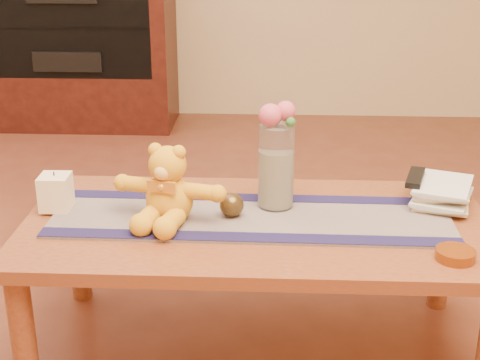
{
  "coord_description": "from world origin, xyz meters",
  "views": [
    {
      "loc": [
        0.04,
        -1.91,
        1.32
      ],
      "look_at": [
        -0.05,
        0.0,
        0.58
      ],
      "focal_mm": 52.28,
      "sensor_mm": 36.0,
      "label": 1
    }
  ],
  "objects_px": {
    "glass_vase": "(276,166)",
    "pillar_candle": "(56,192)",
    "book_bottom": "(414,198)",
    "bronze_ball": "(232,205)",
    "teddy_bear": "(169,184)",
    "tv_remote": "(415,177)",
    "amber_dish": "(455,255)"
  },
  "relations": [
    {
      "from": "bronze_ball",
      "to": "book_bottom",
      "type": "distance_m",
      "value": 0.6
    },
    {
      "from": "pillar_candle",
      "to": "tv_remote",
      "type": "height_order",
      "value": "pillar_candle"
    },
    {
      "from": "amber_dish",
      "to": "tv_remote",
      "type": "bearing_deg",
      "value": 95.95
    },
    {
      "from": "teddy_bear",
      "to": "bronze_ball",
      "type": "xyz_separation_m",
      "value": [
        0.18,
        0.02,
        -0.07
      ]
    },
    {
      "from": "tv_remote",
      "to": "amber_dish",
      "type": "relative_size",
      "value": 1.51
    },
    {
      "from": "pillar_candle",
      "to": "glass_vase",
      "type": "relative_size",
      "value": 0.42
    },
    {
      "from": "pillar_candle",
      "to": "bronze_ball",
      "type": "distance_m",
      "value": 0.54
    },
    {
      "from": "teddy_bear",
      "to": "pillar_candle",
      "type": "xyz_separation_m",
      "value": [
        -0.36,
        0.06,
        -0.06
      ]
    },
    {
      "from": "glass_vase",
      "to": "book_bottom",
      "type": "bearing_deg",
      "value": 9.57
    },
    {
      "from": "glass_vase",
      "to": "tv_remote",
      "type": "bearing_deg",
      "value": 8.42
    },
    {
      "from": "teddy_bear",
      "to": "amber_dish",
      "type": "xyz_separation_m",
      "value": [
        0.79,
        -0.21,
        -0.1
      ]
    },
    {
      "from": "tv_remote",
      "to": "teddy_bear",
      "type": "bearing_deg",
      "value": -149.97
    },
    {
      "from": "pillar_candle",
      "to": "amber_dish",
      "type": "bearing_deg",
      "value": -13.08
    },
    {
      "from": "amber_dish",
      "to": "glass_vase",
      "type": "bearing_deg",
      "value": 146.1
    },
    {
      "from": "pillar_candle",
      "to": "glass_vase",
      "type": "bearing_deg",
      "value": 4.56
    },
    {
      "from": "glass_vase",
      "to": "pillar_candle",
      "type": "bearing_deg",
      "value": -175.44
    },
    {
      "from": "glass_vase",
      "to": "teddy_bear",
      "type": "bearing_deg",
      "value": -160.68
    },
    {
      "from": "glass_vase",
      "to": "amber_dish",
      "type": "bearing_deg",
      "value": -33.9
    },
    {
      "from": "bronze_ball",
      "to": "teddy_bear",
      "type": "bearing_deg",
      "value": -172.46
    },
    {
      "from": "book_bottom",
      "to": "amber_dish",
      "type": "distance_m",
      "value": 0.4
    },
    {
      "from": "teddy_bear",
      "to": "tv_remote",
      "type": "distance_m",
      "value": 0.77
    },
    {
      "from": "bronze_ball",
      "to": "tv_remote",
      "type": "distance_m",
      "value": 0.59
    },
    {
      "from": "teddy_bear",
      "to": "tv_remote",
      "type": "bearing_deg",
      "value": 27.07
    },
    {
      "from": "teddy_bear",
      "to": "pillar_candle",
      "type": "bearing_deg",
      "value": -174.97
    },
    {
      "from": "pillar_candle",
      "to": "glass_vase",
      "type": "xyz_separation_m",
      "value": [
        0.67,
        0.05,
        0.08
      ]
    },
    {
      "from": "pillar_candle",
      "to": "bronze_ball",
      "type": "height_order",
      "value": "pillar_candle"
    },
    {
      "from": "book_bottom",
      "to": "glass_vase",
      "type": "bearing_deg",
      "value": -156.49
    },
    {
      "from": "teddy_bear",
      "to": "tv_remote",
      "type": "height_order",
      "value": "teddy_bear"
    },
    {
      "from": "book_bottom",
      "to": "amber_dish",
      "type": "relative_size",
      "value": 2.1
    },
    {
      "from": "bronze_ball",
      "to": "pillar_candle",
      "type": "bearing_deg",
      "value": 176.59
    },
    {
      "from": "glass_vase",
      "to": "book_bottom",
      "type": "xyz_separation_m",
      "value": [
        0.44,
        0.07,
        -0.13
      ]
    },
    {
      "from": "glass_vase",
      "to": "book_bottom",
      "type": "distance_m",
      "value": 0.47
    }
  ]
}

